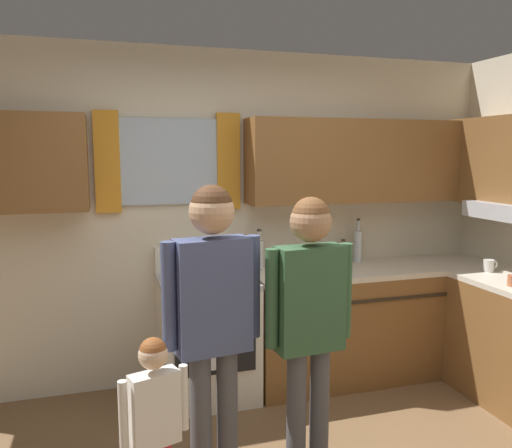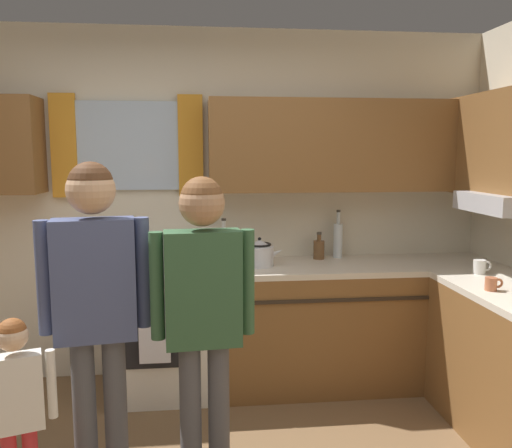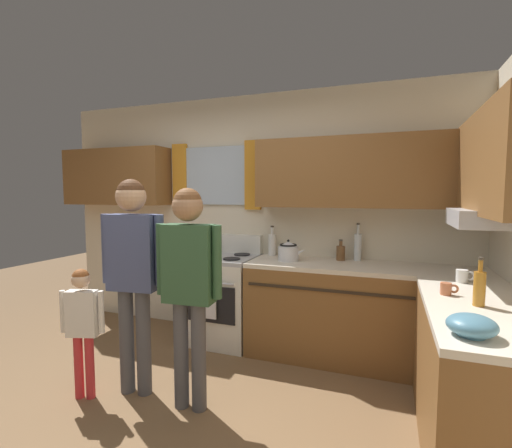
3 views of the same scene
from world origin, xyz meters
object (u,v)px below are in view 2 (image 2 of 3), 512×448
stovetop_kettle (260,253)px  adult_holding_child (95,293)px  stove_oven (159,327)px  bottle_squat_brown (319,249)px  bottle_tall_clear (338,239)px  mug_ceramic_white (480,267)px  small_child (16,400)px  cup_terracotta (492,284)px  adult_in_plaid (203,300)px  bottle_milk_white (224,244)px

stovetop_kettle → adult_holding_child: size_ratio=0.17×
stove_oven → bottle_squat_brown: 1.31m
bottle_tall_clear → mug_ceramic_white: 1.02m
stovetop_kettle → small_child: stovetop_kettle is taller
bottle_tall_clear → cup_terracotta: bottle_tall_clear is taller
stove_oven → cup_terracotta: stove_oven is taller
stove_oven → adult_in_plaid: 1.35m
cup_terracotta → adult_in_plaid: 1.72m
stove_oven → bottle_tall_clear: bearing=9.2°
stovetop_kettle → adult_in_plaid: (-0.41, -1.18, 0.01)m
bottle_tall_clear → cup_terracotta: size_ratio=3.37×
bottle_squat_brown → adult_in_plaid: (-0.88, -1.38, 0.02)m
bottle_tall_clear → mug_ceramic_white: (0.80, -0.63, -0.09)m
bottle_tall_clear → adult_holding_child: 2.07m
cup_terracotta → adult_in_plaid: (-1.68, -0.38, 0.06)m
adult_in_plaid → bottle_tall_clear: bearing=53.9°
cup_terracotta → stovetop_kettle: stovetop_kettle is taller
cup_terracotta → adult_in_plaid: bearing=-167.3°
mug_ceramic_white → adult_holding_child: size_ratio=0.08×
bottle_tall_clear → mug_ceramic_white: bottle_tall_clear is taller
stovetop_kettle → small_child: (-1.23, -1.34, -0.37)m
adult_holding_child → small_child: size_ratio=1.67×
stove_oven → bottle_squat_brown: bearing=8.5°
mug_ceramic_white → cup_terracotta: (-0.16, -0.41, -0.01)m
bottle_squat_brown → stovetop_kettle: (-0.47, -0.20, 0.02)m
small_child → stovetop_kettle: bearing=47.6°
adult_in_plaid → small_child: 0.92m
stove_oven → stovetop_kettle: (0.72, -0.02, 0.53)m
mug_ceramic_white → adult_in_plaid: 1.99m
cup_terracotta → small_child: 2.57m
mug_ceramic_white → bottle_milk_white: bearing=159.0°
stove_oven → bottle_tall_clear: 1.48m
bottle_squat_brown → adult_holding_child: bearing=-135.9°
cup_terracotta → adult_holding_child: bearing=-171.1°
stovetop_kettle → adult_in_plaid: size_ratio=0.17×
mug_ceramic_white → small_child: same height
bottle_squat_brown → adult_in_plaid: adult_in_plaid is taller
bottle_squat_brown → small_child: 2.32m
bottle_squat_brown → mug_ceramic_white: bearing=-31.9°
bottle_tall_clear → cup_terracotta: bearing=-58.4°
stove_oven → adult_in_plaid: bearing=-75.4°
small_child → mug_ceramic_white: bearing=19.6°
stovetop_kettle → bottle_tall_clear: bearing=20.6°
stove_oven → stovetop_kettle: 0.89m
bottle_squat_brown → bottle_milk_white: bearing=176.3°
bottle_tall_clear → adult_in_plaid: bearing=-126.1°
adult_in_plaid → small_child: size_ratio=1.60×
bottle_milk_white → cup_terracotta: bottle_milk_white is taller
mug_ceramic_white → bottle_tall_clear: bearing=141.6°
bottle_tall_clear → stovetop_kettle: bottle_tall_clear is taller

